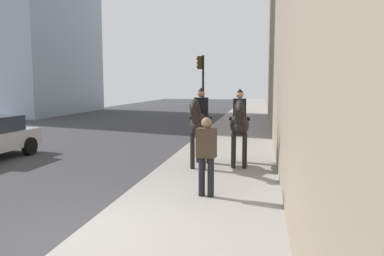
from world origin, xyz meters
The scene contains 5 objects.
sidewalk_slab centered at (0.00, -1.70, 0.06)m, with size 120.00×3.40×0.12m, color gray.
mounted_horse_near centered at (5.32, -1.19, 1.40)m, with size 2.15×0.61×2.30m.
mounted_horse_far centered at (5.62, -2.30, 1.37)m, with size 2.15×0.65×2.27m.
pedestrian_greeting centered at (2.38, -1.80, 1.10)m, with size 0.31×0.43×1.70m.
traffic_light_near_curb centered at (15.04, 0.35, 2.73)m, with size 0.20×0.44×4.10m.
Camera 1 is at (-5.41, -2.95, 2.50)m, focal length 35.25 mm.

